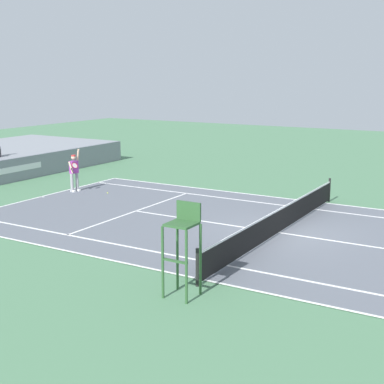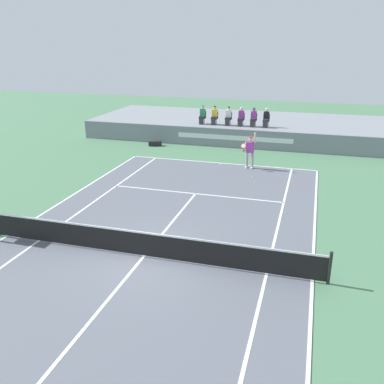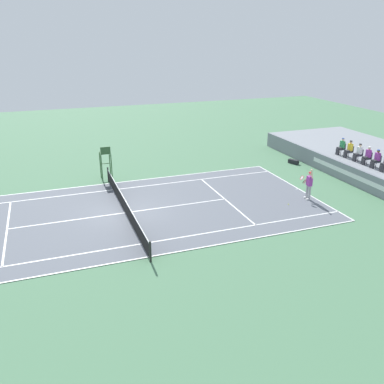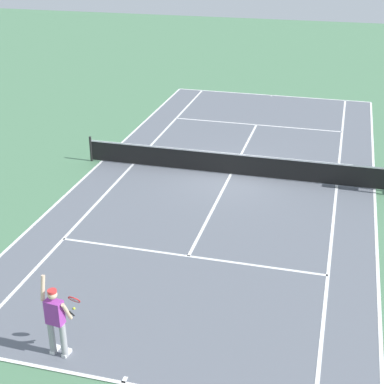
# 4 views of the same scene
# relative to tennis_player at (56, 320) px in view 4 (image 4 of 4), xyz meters

# --- Properties ---
(ground_plane) EXTENTS (80.00, 80.00, 0.00)m
(ground_plane) POSITION_rel_tennis_player_xyz_m (-1.76, -11.37, -0.99)
(ground_plane) COLOR #4C7A56
(court) EXTENTS (11.08, 23.88, 0.03)m
(court) POSITION_rel_tennis_player_xyz_m (-1.76, -11.37, -0.98)
(court) COLOR slate
(court) RESTS_ON ground
(net) EXTENTS (11.98, 0.10, 1.07)m
(net) POSITION_rel_tennis_player_xyz_m (-1.76, -11.37, -0.47)
(net) COLOR black
(net) RESTS_ON ground
(tennis_player) EXTENTS (0.80, 0.62, 2.08)m
(tennis_player) POSITION_rel_tennis_player_xyz_m (0.00, 0.00, 0.00)
(tennis_player) COLOR #9E9EA3
(tennis_player) RESTS_ON ground
(tennis_ball) EXTENTS (0.07, 0.07, 0.07)m
(tennis_ball) POSITION_rel_tennis_player_xyz_m (0.44, -1.68, -0.96)
(tennis_ball) COLOR #D1E533
(tennis_ball) RESTS_ON ground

